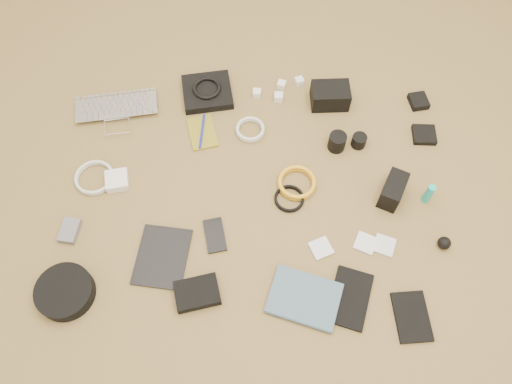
{
  "coord_description": "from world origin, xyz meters",
  "views": [
    {
      "loc": [
        0.05,
        -0.85,
        1.59
      ],
      "look_at": [
        0.03,
        -0.01,
        0.02
      ],
      "focal_mm": 35.0,
      "sensor_mm": 36.0,
      "label": 1
    }
  ],
  "objects_px": {
    "headphone_case": "(65,292)",
    "laptop": "(117,116)",
    "dslr_camera": "(330,96)",
    "paperback": "(297,323)",
    "tablet": "(162,257)",
    "phone": "(215,235)"
  },
  "relations": [
    {
      "from": "tablet",
      "to": "headphone_case",
      "type": "xyz_separation_m",
      "value": [
        -0.29,
        -0.14,
        0.02
      ]
    },
    {
      "from": "laptop",
      "to": "dslr_camera",
      "type": "bearing_deg",
      "value": -3.62
    },
    {
      "from": "tablet",
      "to": "paperback",
      "type": "relative_size",
      "value": 0.98
    },
    {
      "from": "dslr_camera",
      "to": "headphone_case",
      "type": "bearing_deg",
      "value": -141.19
    },
    {
      "from": "dslr_camera",
      "to": "headphone_case",
      "type": "xyz_separation_m",
      "value": [
        -0.88,
        -0.81,
        -0.02
      ]
    },
    {
      "from": "laptop",
      "to": "paperback",
      "type": "xyz_separation_m",
      "value": [
        0.69,
        -0.79,
        -0.0
      ]
    },
    {
      "from": "tablet",
      "to": "laptop",
      "type": "bearing_deg",
      "value": 118.88
    },
    {
      "from": "paperback",
      "to": "dslr_camera",
      "type": "bearing_deg",
      "value": 7.59
    },
    {
      "from": "headphone_case",
      "to": "paperback",
      "type": "distance_m",
      "value": 0.75
    },
    {
      "from": "phone",
      "to": "laptop",
      "type": "bearing_deg",
      "value": 116.92
    },
    {
      "from": "headphone_case",
      "to": "dslr_camera",
      "type": "bearing_deg",
      "value": 42.36
    },
    {
      "from": "headphone_case",
      "to": "paperback",
      "type": "bearing_deg",
      "value": -5.95
    },
    {
      "from": "tablet",
      "to": "phone",
      "type": "height_order",
      "value": "same"
    },
    {
      "from": "headphone_case",
      "to": "tablet",
      "type": "bearing_deg",
      "value": 24.68
    },
    {
      "from": "phone",
      "to": "headphone_case",
      "type": "height_order",
      "value": "headphone_case"
    },
    {
      "from": "laptop",
      "to": "headphone_case",
      "type": "xyz_separation_m",
      "value": [
        -0.05,
        -0.71,
        0.01
      ]
    },
    {
      "from": "dslr_camera",
      "to": "phone",
      "type": "distance_m",
      "value": 0.72
    },
    {
      "from": "headphone_case",
      "to": "laptop",
      "type": "bearing_deg",
      "value": 85.75
    },
    {
      "from": "laptop",
      "to": "tablet",
      "type": "distance_m",
      "value": 0.62
    },
    {
      "from": "laptop",
      "to": "tablet",
      "type": "height_order",
      "value": "laptop"
    },
    {
      "from": "tablet",
      "to": "paperback",
      "type": "height_order",
      "value": "paperback"
    },
    {
      "from": "paperback",
      "to": "laptop",
      "type": "bearing_deg",
      "value": 57.87
    }
  ]
}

